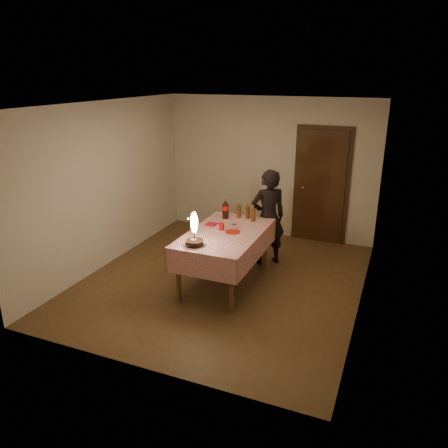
# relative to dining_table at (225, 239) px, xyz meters

# --- Properties ---
(ground) EXTENTS (4.00, 4.50, 0.01)m
(ground) POSITION_rel_dining_table_xyz_m (-0.06, 0.05, -0.70)
(ground) COLOR brown
(ground) RESTS_ON ground
(room_shell) EXTENTS (4.04, 4.54, 2.62)m
(room_shell) POSITION_rel_dining_table_xyz_m (-0.03, 0.13, 0.95)
(room_shell) COLOR beige
(room_shell) RESTS_ON ground
(dining_table) EXTENTS (1.02, 1.72, 0.81)m
(dining_table) POSITION_rel_dining_table_xyz_m (0.00, 0.00, 0.00)
(dining_table) COLOR brown
(dining_table) RESTS_ON ground
(birthday_cake) EXTENTS (0.30, 0.30, 0.47)m
(birthday_cake) POSITION_rel_dining_table_xyz_m (-0.18, -0.64, 0.24)
(birthday_cake) COLOR white
(birthday_cake) RESTS_ON dining_table
(red_plate) EXTENTS (0.22, 0.22, 0.01)m
(red_plate) POSITION_rel_dining_table_xyz_m (0.10, 0.04, 0.11)
(red_plate) COLOR #B3170C
(red_plate) RESTS_ON dining_table
(red_cup) EXTENTS (0.08, 0.08, 0.10)m
(red_cup) POSITION_rel_dining_table_xyz_m (-0.09, 0.06, 0.16)
(red_cup) COLOR #AF0C0C
(red_cup) RESTS_ON dining_table
(clear_cup) EXTENTS (0.07, 0.07, 0.09)m
(clear_cup) POSITION_rel_dining_table_xyz_m (0.09, 0.13, 0.15)
(clear_cup) COLOR white
(clear_cup) RESTS_ON dining_table
(napkin_stack) EXTENTS (0.15, 0.15, 0.02)m
(napkin_stack) POSITION_rel_dining_table_xyz_m (-0.31, 0.21, 0.12)
(napkin_stack) COLOR #A91325
(napkin_stack) RESTS_ON dining_table
(cola_bottle) EXTENTS (0.10, 0.10, 0.32)m
(cola_bottle) POSITION_rel_dining_table_xyz_m (-0.24, 0.58, 0.26)
(cola_bottle) COLOR black
(cola_bottle) RESTS_ON dining_table
(amber_bottle_left) EXTENTS (0.06, 0.06, 0.26)m
(amber_bottle_left) POSITION_rel_dining_table_xyz_m (-0.05, 0.70, 0.23)
(amber_bottle_left) COLOR #582F0F
(amber_bottle_left) RESTS_ON dining_table
(amber_bottle_right) EXTENTS (0.06, 0.06, 0.26)m
(amber_bottle_right) POSITION_rel_dining_table_xyz_m (0.21, 0.62, 0.23)
(amber_bottle_right) COLOR #582F0F
(amber_bottle_right) RESTS_ON dining_table
(amber_bottle_mid) EXTENTS (0.06, 0.06, 0.26)m
(amber_bottle_mid) POSITION_rel_dining_table_xyz_m (0.09, 0.72, 0.23)
(amber_bottle_mid) COLOR #582F0F
(amber_bottle_mid) RESTS_ON dining_table
(photographer) EXTENTS (0.69, 0.65, 1.58)m
(photographer) POSITION_rel_dining_table_xyz_m (0.36, 0.94, 0.09)
(photographer) COLOR black
(photographer) RESTS_ON ground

